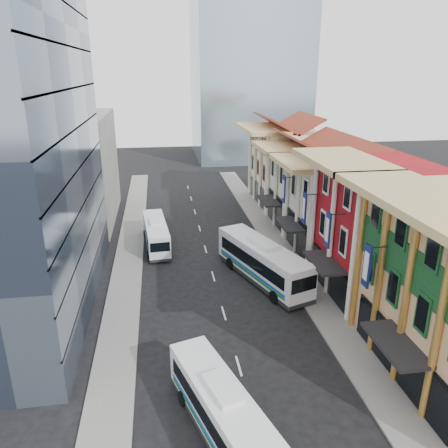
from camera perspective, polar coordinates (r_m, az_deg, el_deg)
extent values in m
cube|color=slate|center=(45.23, 9.39, -5.96)|extent=(3.00, 90.00, 0.15)
cube|color=slate|center=(43.40, -12.71, -7.34)|extent=(3.00, 90.00, 0.15)
cube|color=maroon|center=(40.82, 19.35, -0.69)|extent=(8.00, 10.00, 12.00)
cube|color=#ECE8CE|center=(49.24, 14.24, 1.99)|extent=(8.00, 9.00, 10.00)
cube|color=#ECE8CE|center=(57.30, 10.87, 4.69)|extent=(8.00, 9.00, 10.00)
cube|color=#ECE8CE|center=(66.90, 7.97, 7.41)|extent=(8.00, 12.00, 11.00)
cube|color=gray|center=(61.04, -19.14, 6.80)|extent=(10.00, 18.00, 14.00)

